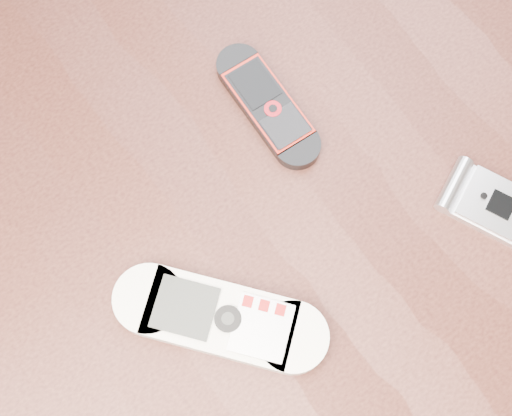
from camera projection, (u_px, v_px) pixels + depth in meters
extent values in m
plane|color=#472B19|center=(254.00, 334.00, 1.31)|extent=(4.00, 4.00, 0.00)
cube|color=black|center=(251.00, 221.00, 0.61)|extent=(1.20, 0.80, 0.03)
cube|color=white|center=(220.00, 319.00, 0.56)|extent=(0.15, 0.17, 0.02)
cube|color=black|center=(268.00, 105.00, 0.62)|extent=(0.05, 0.13, 0.01)
cube|color=silver|center=(502.00, 209.00, 0.59)|extent=(0.08, 0.11, 0.01)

